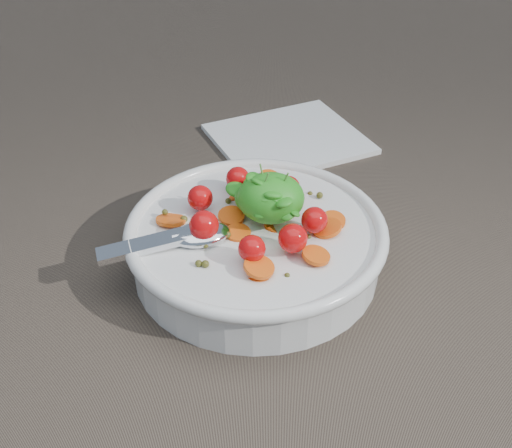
{
  "coord_description": "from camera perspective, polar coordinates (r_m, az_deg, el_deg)",
  "views": [
    {
      "loc": [
        0.0,
        -0.48,
        0.4
      ],
      "look_at": [
        -0.01,
        0.0,
        0.05
      ],
      "focal_mm": 45.0,
      "sensor_mm": 36.0,
      "label": 1
    }
  ],
  "objects": [
    {
      "name": "bowl",
      "position": [
        0.61,
        -0.01,
        -1.62
      ],
      "size": [
        0.27,
        0.25,
        0.1
      ],
      "color": "white",
      "rests_on": "ground"
    },
    {
      "name": "ground",
      "position": [
        0.62,
        0.97,
        -4.02
      ],
      "size": [
        6.0,
        6.0,
        0.0
      ],
      "primitive_type": "plane",
      "color": "brown",
      "rests_on": "ground"
    },
    {
      "name": "napkin",
      "position": [
        0.83,
        2.9,
        7.57
      ],
      "size": [
        0.23,
        0.22,
        0.01
      ],
      "primitive_type": "cube",
      "rotation": [
        0.0,
        0.0,
        0.46
      ],
      "color": "white",
      "rests_on": "ground"
    }
  ]
}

